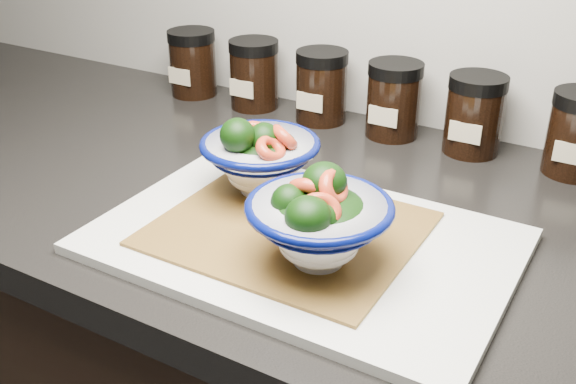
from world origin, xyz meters
The scene contains 10 objects.
countertop centered at (0.00, 1.45, 0.88)m, with size 3.50×0.60×0.04m, color black.
cutting_board centered at (0.06, 1.34, 0.91)m, with size 0.45×0.30×0.01m, color silver.
bamboo_mat centered at (0.04, 1.35, 0.91)m, with size 0.28×0.24×0.00m, color olive.
bowl_left centered at (-0.04, 1.41, 0.96)m, with size 0.15×0.15×0.10m.
bowl_right centered at (0.10, 1.30, 0.96)m, with size 0.15×0.15×0.11m.
spice_jar_a centered at (-0.36, 1.69, 0.96)m, with size 0.08×0.08×0.11m.
spice_jar_b centered at (-0.23, 1.69, 0.96)m, with size 0.08×0.08×0.11m.
spice_jar_c centered at (-0.10, 1.69, 0.96)m, with size 0.08×0.08×0.11m.
spice_jar_d centered at (0.02, 1.69, 0.96)m, with size 0.08×0.08×0.11m.
spice_jar_e centered at (0.14, 1.69, 0.96)m, with size 0.08×0.08×0.11m.
Camera 1 is at (0.36, 0.79, 1.30)m, focal length 42.00 mm.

